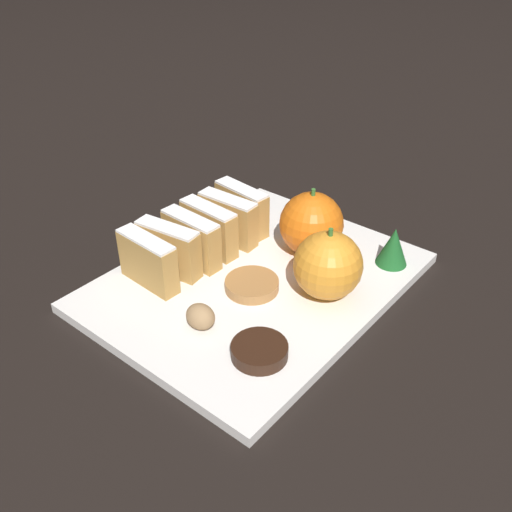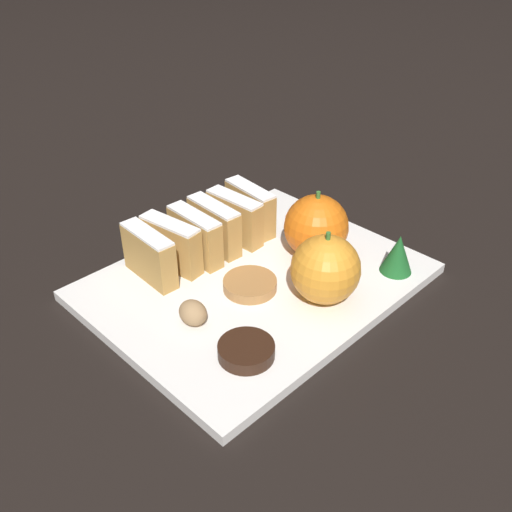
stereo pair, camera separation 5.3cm
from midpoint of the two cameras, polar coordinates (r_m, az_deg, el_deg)
The scene contains 14 objects.
ground_plane at distance 0.67m, azimuth -2.26°, elevation -3.05°, with size 6.00×6.00×0.00m, color black.
serving_platter at distance 0.67m, azimuth -2.27°, elevation -2.63°, with size 0.28×0.36×0.01m.
stollen_slice_front at distance 0.66m, azimuth -13.04°, elevation -0.57°, with size 0.08×0.03×0.06m.
stollen_slice_second at distance 0.67m, azimuth -10.97°, elevation 0.61°, with size 0.08×0.03×0.06m.
stollen_slice_third at distance 0.69m, azimuth -8.69°, elevation 1.59°, with size 0.08×0.02×0.06m.
stollen_slice_fourth at distance 0.70m, azimuth -6.88°, elevation 2.70°, with size 0.08×0.03×0.06m.
stollen_slice_fifth at distance 0.72m, azimuth -4.93°, elevation 3.64°, with size 0.08×0.03×0.06m.
stollen_slice_sixth at distance 0.74m, azimuth -3.48°, elevation 4.70°, with size 0.08×0.03×0.06m.
orange_near at distance 0.69m, azimuth 3.39°, elevation 3.17°, with size 0.08×0.08×0.09m.
orange_far at distance 0.62m, azimuth 4.79°, elevation -1.00°, with size 0.08×0.08×0.08m.
walnut at distance 0.59m, azimuth -8.14°, elevation -6.09°, with size 0.03×0.03×0.03m.
chocolate_cookie at distance 0.56m, azimuth -2.40°, elevation -9.54°, with size 0.06×0.06×0.01m.
gingerbread_cookie at distance 0.64m, azimuth -2.77°, elevation -2.97°, with size 0.06×0.06×0.01m.
evergreen_sprig at distance 0.69m, azimuth 11.46°, elevation 0.90°, with size 0.04×0.04×0.05m.
Camera 1 is at (0.34, -0.42, 0.40)m, focal length 40.00 mm.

